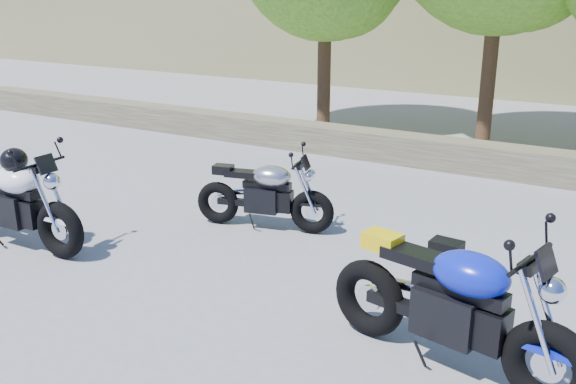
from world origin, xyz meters
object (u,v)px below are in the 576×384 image
(white_bike, at_px, (11,198))
(blue_bike, at_px, (454,306))
(silver_bike, at_px, (265,195))
(backpack, at_px, (445,261))

(white_bike, xyz_separation_m, blue_bike, (5.23, 0.03, -0.04))
(silver_bike, relative_size, white_bike, 0.82)
(white_bike, bearing_deg, blue_bike, -0.69)
(white_bike, xyz_separation_m, backpack, (4.71, 1.62, -0.38))
(silver_bike, bearing_deg, white_bike, -152.54)
(silver_bike, relative_size, blue_bike, 0.80)
(silver_bike, height_order, white_bike, white_bike)
(silver_bike, distance_m, blue_bike, 3.54)
(blue_bike, bearing_deg, silver_bike, 159.22)
(white_bike, relative_size, blue_bike, 0.97)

